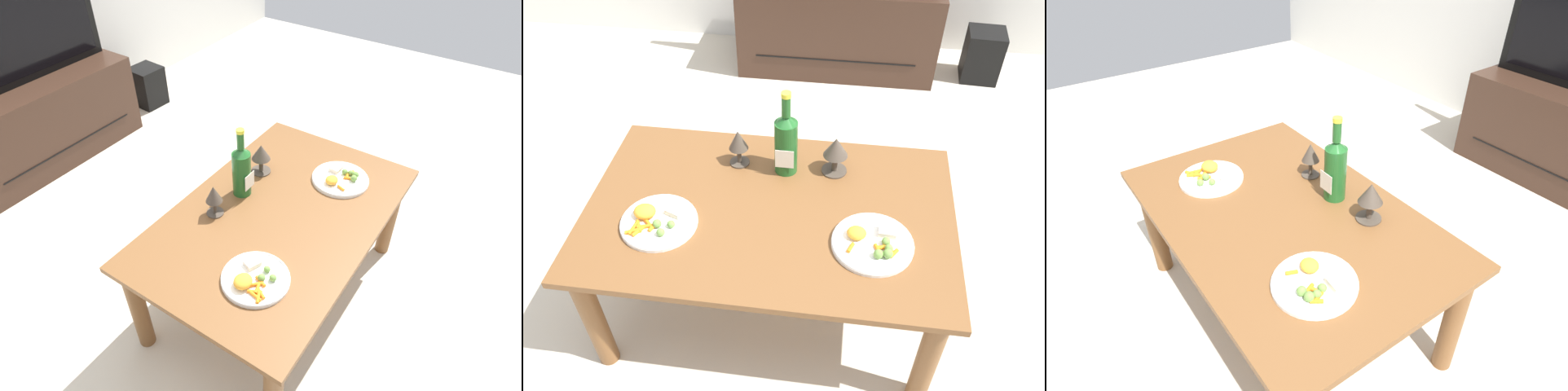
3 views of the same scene
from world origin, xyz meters
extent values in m
plane|color=beige|center=(0.00, 0.00, 0.00)|extent=(6.40, 6.40, 0.00)
cube|color=brown|center=(0.00, 0.00, 0.50)|extent=(1.21, 0.78, 0.03)
cylinder|color=brown|center=(-0.54, -0.32, 0.24)|extent=(0.07, 0.07, 0.48)
cylinder|color=brown|center=(-0.54, 0.32, 0.24)|extent=(0.07, 0.07, 0.48)
cylinder|color=brown|center=(0.54, 0.32, 0.24)|extent=(0.07, 0.07, 0.48)
cube|color=black|center=(0.13, 1.62, 0.16)|extent=(0.94, 0.01, 0.01)
cylinder|color=#1E5923|center=(0.03, 0.20, 0.61)|extent=(0.08, 0.08, 0.20)
cone|color=#1E5923|center=(0.03, 0.20, 0.73)|extent=(0.08, 0.08, 0.04)
cylinder|color=#1E5923|center=(0.03, 0.20, 0.78)|extent=(0.03, 0.03, 0.07)
cylinder|color=yellow|center=(0.03, 0.20, 0.82)|extent=(0.03, 0.03, 0.02)
cube|color=silver|center=(0.03, 0.16, 0.59)|extent=(0.06, 0.00, 0.07)
cylinder|color=#473D33|center=(-0.14, 0.22, 0.51)|extent=(0.07, 0.07, 0.01)
cylinder|color=#473D33|center=(-0.14, 0.22, 0.55)|extent=(0.02, 0.02, 0.06)
cone|color=#473D33|center=(-0.14, 0.22, 0.61)|extent=(0.07, 0.07, 0.07)
cylinder|color=#473D33|center=(0.20, 0.22, 0.51)|extent=(0.09, 0.09, 0.01)
cylinder|color=#473D33|center=(0.20, 0.22, 0.55)|extent=(0.02, 0.02, 0.07)
cone|color=#473D33|center=(0.20, 0.22, 0.62)|extent=(0.09, 0.09, 0.07)
cylinder|color=white|center=(-0.34, -0.12, 0.51)|extent=(0.25, 0.25, 0.01)
torus|color=white|center=(-0.34, -0.12, 0.52)|extent=(0.24, 0.24, 0.01)
ellipsoid|color=orange|center=(-0.39, -0.10, 0.54)|extent=(0.07, 0.06, 0.04)
cube|color=beige|center=(-0.30, -0.07, 0.53)|extent=(0.07, 0.06, 0.02)
cylinder|color=orange|center=(-0.35, -0.14, 0.53)|extent=(0.03, 0.05, 0.01)
cylinder|color=orange|center=(-0.37, -0.13, 0.53)|extent=(0.04, 0.04, 0.01)
cylinder|color=orange|center=(-0.39, -0.15, 0.53)|extent=(0.03, 0.05, 0.01)
cylinder|color=orange|center=(-0.37, -0.15, 0.53)|extent=(0.05, 0.03, 0.01)
cylinder|color=orange|center=(-0.39, -0.17, 0.53)|extent=(0.04, 0.05, 0.01)
cylinder|color=orange|center=(-0.40, -0.17, 0.53)|extent=(0.05, 0.03, 0.01)
cylinder|color=orange|center=(-0.41, -0.16, 0.53)|extent=(0.02, 0.05, 0.01)
sphere|color=olive|center=(-0.29, -0.13, 0.53)|extent=(0.02, 0.02, 0.02)
sphere|color=olive|center=(-0.31, -0.17, 0.53)|extent=(0.03, 0.03, 0.03)
sphere|color=olive|center=(-0.34, -0.14, 0.53)|extent=(0.03, 0.03, 0.03)
cylinder|color=white|center=(0.34, -0.12, 0.51)|extent=(0.25, 0.25, 0.01)
torus|color=white|center=(0.34, -0.12, 0.52)|extent=(0.25, 0.25, 0.01)
ellipsoid|color=orange|center=(0.29, -0.10, 0.54)|extent=(0.06, 0.05, 0.03)
cube|color=beige|center=(0.38, -0.07, 0.53)|extent=(0.06, 0.05, 0.02)
cylinder|color=orange|center=(0.40, -0.15, 0.53)|extent=(0.03, 0.04, 0.01)
cylinder|color=orange|center=(0.39, -0.14, 0.53)|extent=(0.02, 0.04, 0.01)
cylinder|color=orange|center=(0.37, -0.13, 0.53)|extent=(0.04, 0.02, 0.01)
cylinder|color=orange|center=(0.37, -0.14, 0.53)|extent=(0.04, 0.03, 0.01)
cylinder|color=orange|center=(0.35, -0.14, 0.53)|extent=(0.02, 0.04, 0.01)
cylinder|color=orange|center=(0.27, -0.15, 0.53)|extent=(0.02, 0.04, 0.01)
sphere|color=olive|center=(0.39, -0.14, 0.53)|extent=(0.03, 0.03, 0.03)
sphere|color=olive|center=(0.35, -0.17, 0.53)|extent=(0.03, 0.03, 0.03)
sphere|color=olive|center=(0.38, -0.17, 0.54)|extent=(0.03, 0.03, 0.03)
sphere|color=olive|center=(0.38, -0.12, 0.53)|extent=(0.03, 0.03, 0.03)
camera|label=1|loc=(-1.16, -0.68, 1.75)|focal=30.59mm
camera|label=2|loc=(0.21, -1.23, 1.75)|focal=36.80mm
camera|label=3|loc=(1.04, -0.64, 1.45)|focal=30.17mm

